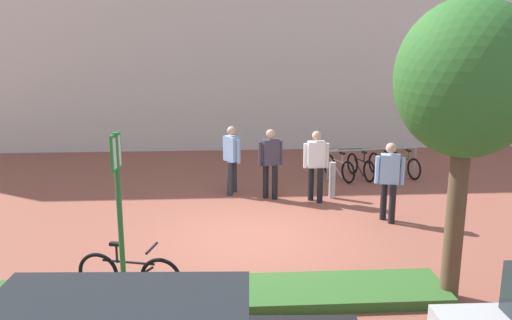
# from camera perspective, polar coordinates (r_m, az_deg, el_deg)

# --- Properties ---
(ground_plane) EXTENTS (60.00, 60.00, 0.00)m
(ground_plane) POSITION_cam_1_polar(r_m,az_deg,el_deg) (10.69, -0.03, -8.28)
(ground_plane) COLOR brown
(building_facade) EXTENTS (28.00, 1.20, 10.00)m
(building_facade) POSITION_cam_1_polar(r_m,az_deg,el_deg) (18.84, -1.84, 16.51)
(building_facade) COLOR silver
(building_facade) RESTS_ON ground
(planter_strip) EXTENTS (7.00, 1.10, 0.16)m
(planter_strip) POSITION_cam_1_polar(r_m,az_deg,el_deg) (8.37, -4.13, -14.10)
(planter_strip) COLOR #336028
(planter_strip) RESTS_ON ground
(tree_sidewalk) EXTENTS (2.03, 2.03, 4.44)m
(tree_sidewalk) POSITION_cam_1_polar(r_m,az_deg,el_deg) (8.07, 21.59, 7.78)
(tree_sidewalk) COLOR brown
(tree_sidewalk) RESTS_ON ground
(parking_sign_post) EXTENTS (0.09, 0.36, 2.59)m
(parking_sign_post) POSITION_cam_1_polar(r_m,az_deg,el_deg) (7.91, -14.43, -3.60)
(parking_sign_post) COLOR #2D7238
(parking_sign_post) RESTS_ON ground
(bike_at_sign) EXTENTS (1.64, 0.55, 0.86)m
(bike_at_sign) POSITION_cam_1_polar(r_m,az_deg,el_deg) (8.57, -13.34, -11.78)
(bike_at_sign) COLOR black
(bike_at_sign) RESTS_ON ground
(bike_rack_cluster) EXTENTS (2.63, 1.71, 0.83)m
(bike_rack_cluster) POSITION_cam_1_polar(r_m,az_deg,el_deg) (15.33, 12.22, -0.56)
(bike_rack_cluster) COLOR #99999E
(bike_rack_cluster) RESTS_ON ground
(bollard_steel) EXTENTS (0.16, 0.16, 0.90)m
(bollard_steel) POSITION_cam_1_polar(r_m,az_deg,el_deg) (13.20, 8.11, -2.14)
(bollard_steel) COLOR #ADADB2
(bollard_steel) RESTS_ON ground
(person_shirt_blue) EXTENTS (0.59, 0.39, 1.72)m
(person_shirt_blue) POSITION_cam_1_polar(r_m,az_deg,el_deg) (11.65, 14.02, -1.78)
(person_shirt_blue) COLOR black
(person_shirt_blue) RESTS_ON ground
(person_shirt_white) EXTENTS (0.43, 0.50, 1.72)m
(person_shirt_white) POSITION_cam_1_polar(r_m,az_deg,el_deg) (13.32, -2.59, 0.48)
(person_shirt_white) COLOR #2D2D38
(person_shirt_white) RESTS_ON ground
(person_suited_dark) EXTENTS (0.59, 0.33, 1.72)m
(person_suited_dark) POSITION_cam_1_polar(r_m,az_deg,el_deg) (12.90, 1.54, 0.07)
(person_suited_dark) COLOR black
(person_suited_dark) RESTS_ON ground
(person_casual_tan) EXTENTS (0.61, 0.36, 1.72)m
(person_casual_tan) POSITION_cam_1_polar(r_m,az_deg,el_deg) (12.75, 6.41, -0.17)
(person_casual_tan) COLOR black
(person_casual_tan) RESTS_ON ground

